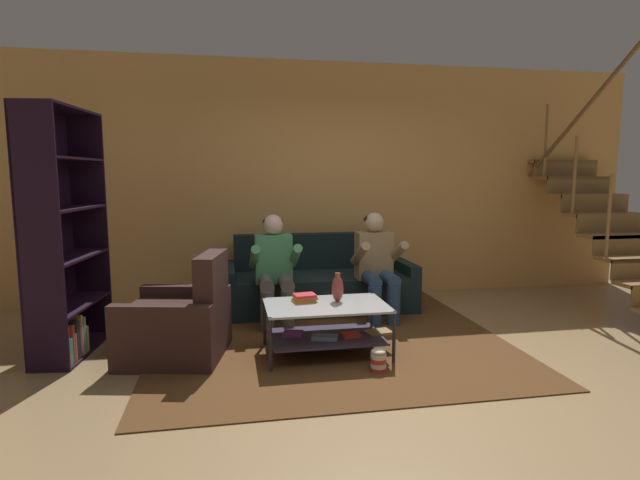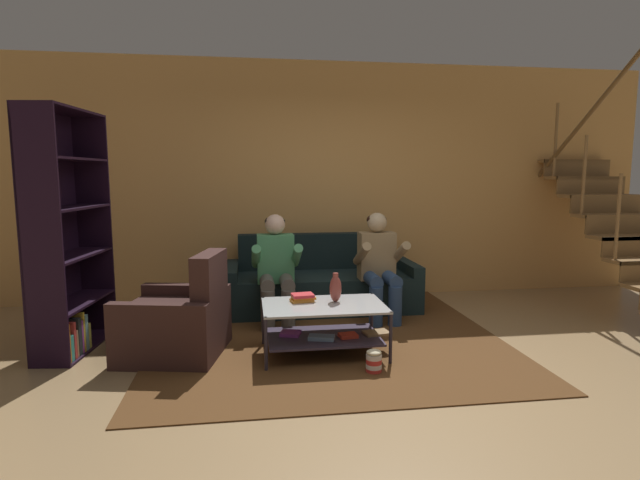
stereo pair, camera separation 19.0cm
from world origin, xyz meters
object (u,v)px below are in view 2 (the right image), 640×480
(vase, at_px, (336,288))
(armchair, at_px, (178,322))
(couch, at_px, (321,284))
(popcorn_tub, at_px, (374,361))
(book_stack, at_px, (303,298))
(coffee_table, at_px, (324,322))
(bookshelf, at_px, (63,252))
(person_seated_left, at_px, (276,265))
(person_seated_right, at_px, (379,262))

(vase, relative_size, armchair, 0.27)
(couch, height_order, popcorn_tub, couch)
(vase, height_order, book_stack, vase)
(coffee_table, xyz_separation_m, bookshelf, (-2.21, 0.43, 0.59))
(couch, bearing_deg, person_seated_left, -135.86)
(bookshelf, relative_size, popcorn_tub, 11.24)
(coffee_table, bearing_deg, bookshelf, 168.95)
(person_seated_right, height_order, book_stack, person_seated_right)
(armchair, bearing_deg, bookshelf, 164.93)
(book_stack, height_order, bookshelf, bookshelf)
(couch, relative_size, bookshelf, 1.03)
(person_seated_right, height_order, armchair, person_seated_right)
(person_seated_right, bearing_deg, bookshelf, -169.67)
(couch, xyz_separation_m, vase, (-0.08, -1.42, 0.28))
(coffee_table, relative_size, popcorn_tub, 5.93)
(person_seated_right, distance_m, bookshelf, 3.01)
(vase, bearing_deg, coffee_table, -145.04)
(armchair, bearing_deg, couch, 42.94)
(vase, bearing_deg, popcorn_tub, -68.15)
(person_seated_left, xyz_separation_m, book_stack, (0.18, -0.84, -0.14))
(book_stack, xyz_separation_m, bookshelf, (-2.04, 0.30, 0.40))
(couch, height_order, armchair, armchair)
(vase, xyz_separation_m, popcorn_tub, (0.21, -0.53, -0.47))
(couch, bearing_deg, popcorn_tub, -86.13)
(vase, distance_m, bookshelf, 2.37)
(person_seated_left, distance_m, armchair, 1.24)
(couch, xyz_separation_m, person_seated_right, (0.54, -0.53, 0.34))
(person_seated_right, relative_size, coffee_table, 1.03)
(coffee_table, relative_size, bookshelf, 0.53)
(coffee_table, distance_m, popcorn_tub, 0.59)
(person_seated_left, relative_size, coffee_table, 1.02)
(couch, distance_m, person_seated_right, 0.83)
(person_seated_left, bearing_deg, person_seated_right, 0.03)
(coffee_table, height_order, bookshelf, bookshelf)
(book_stack, bearing_deg, person_seated_left, 102.17)
(popcorn_tub, bearing_deg, person_seated_left, 115.39)
(book_stack, bearing_deg, vase, -10.35)
(armchair, relative_size, popcorn_tub, 5.12)
(coffee_table, bearing_deg, book_stack, 143.53)
(person_seated_left, bearing_deg, vase, -62.60)
(book_stack, distance_m, armchair, 1.08)
(book_stack, bearing_deg, armchair, 177.76)
(popcorn_tub, bearing_deg, bookshelf, 160.69)
(couch, bearing_deg, coffee_table, -97.25)
(book_stack, xyz_separation_m, armchair, (-1.06, 0.04, -0.19))
(book_stack, bearing_deg, popcorn_tub, -49.72)
(vase, bearing_deg, person_seated_right, 54.99)
(person_seated_left, relative_size, bookshelf, 0.54)
(armchair, height_order, popcorn_tub, armchair)
(couch, distance_m, book_stack, 1.43)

